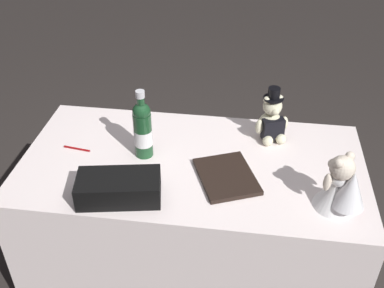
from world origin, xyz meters
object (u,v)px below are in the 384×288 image
object	(u,v)px
teddy_bear_groom	(272,121)
gift_case_black	(119,188)
champagne_bottle	(143,129)
signing_pen	(78,149)
guestbook	(226,176)
teddy_bear_bride	(342,187)

from	to	relation	value
teddy_bear_groom	gift_case_black	distance (m)	0.80
teddy_bear_groom	champagne_bottle	bearing A→B (deg)	20.36
signing_pen	guestbook	bearing A→B (deg)	170.91
teddy_bear_groom	guestbook	bearing A→B (deg)	60.95
teddy_bear_groom	signing_pen	size ratio (longest dim) A/B	1.92
teddy_bear_groom	guestbook	world-z (taller)	teddy_bear_groom
signing_pen	guestbook	distance (m)	0.72
teddy_bear_groom	gift_case_black	bearing A→B (deg)	40.33
teddy_bear_groom	champagne_bottle	xyz separation A→B (m)	(0.58, 0.21, 0.04)
teddy_bear_bride	gift_case_black	bearing A→B (deg)	4.10
teddy_bear_bride	gift_case_black	world-z (taller)	teddy_bear_bride
gift_case_black	guestbook	bearing A→B (deg)	-156.60
teddy_bear_groom	guestbook	xyz separation A→B (m)	(0.19, 0.33, -0.09)
signing_pen	gift_case_black	xyz separation A→B (m)	(-0.28, 0.30, 0.05)
teddy_bear_groom	signing_pen	xyz separation A→B (m)	(0.90, 0.22, -0.10)
guestbook	signing_pen	bearing A→B (deg)	-31.62
signing_pen	gift_case_black	size ratio (longest dim) A/B	0.39
champagne_bottle	gift_case_black	bearing A→B (deg)	83.55
signing_pen	guestbook	size ratio (longest dim) A/B	0.48
guestbook	teddy_bear_groom	bearing A→B (deg)	-141.58
gift_case_black	signing_pen	bearing A→B (deg)	-46.28
teddy_bear_bride	guestbook	size ratio (longest dim) A/B	0.86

